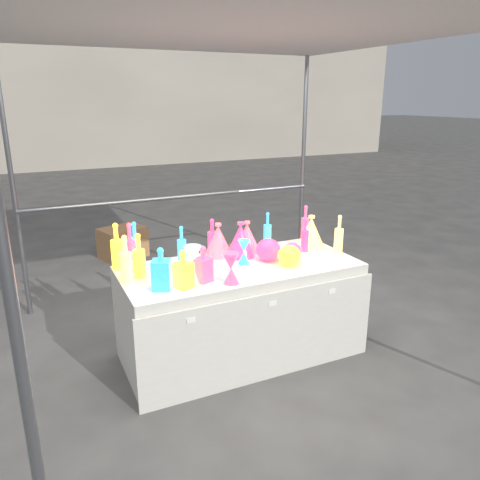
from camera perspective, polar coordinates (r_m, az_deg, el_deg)
name	(u,v)px	position (r m, az deg, el deg)	size (l,w,h in m)	color
ground	(240,352)	(3.88, 0.00, -13.55)	(80.00, 80.00, 0.00)	#605D59
canopy_tent	(239,32)	(3.37, -0.07, 24.04)	(3.15, 3.15, 2.46)	gray
display_table	(241,311)	(3.69, 0.06, -8.61)	(1.84, 0.83, 0.75)	silver
background_building	(174,67)	(17.89, -8.05, 20.13)	(14.00, 6.00, 6.00)	#BDB19D
cardboard_box_closed	(123,243)	(6.16, -14.10, -0.30)	(0.54, 0.39, 0.39)	#B47F51
cardboard_box_flat	(231,253)	(6.09, -1.04, -1.65)	(0.61, 0.44, 0.05)	#B47F51
bottle_0	(117,246)	(3.55, -14.79, -0.73)	(0.09, 0.09, 0.35)	red
bottle_1	(135,243)	(3.60, -12.67, -0.41)	(0.08, 0.08, 0.34)	#198D36
bottle_2	(130,247)	(3.48, -13.21, -0.83)	(0.08, 0.08, 0.36)	#F35119
bottle_3	(212,236)	(3.78, -3.41, 0.46)	(0.08, 0.08, 0.29)	#1E3BB3
bottle_4	(126,259)	(3.26, -13.74, -2.29)	(0.08, 0.08, 0.34)	#179279
bottle_6	(139,255)	(3.35, -12.21, -1.86)	(0.08, 0.08, 0.32)	red
bottle_7	(182,245)	(3.58, -7.12, -0.58)	(0.07, 0.07, 0.30)	#198D36
decanter_0	(183,269)	(3.13, -6.94, -3.52)	(0.11, 0.11, 0.26)	red
decanter_1	(203,264)	(3.22, -4.52, -2.88)	(0.10, 0.10, 0.26)	#F35119
decanter_2	(161,268)	(3.12, -9.59, -3.42)	(0.12, 0.12, 0.29)	#198D36
hourglass_0	(231,268)	(3.18, -1.06, -3.46)	(0.11, 0.11, 0.22)	#F35119
hourglass_1	(231,269)	(3.18, -1.13, -3.60)	(0.10, 0.10, 0.20)	#1E3BB3
hourglass_3	(193,264)	(3.24, -5.77, -2.87)	(0.13, 0.13, 0.25)	#B6247B
hourglass_5	(244,252)	(3.56, 0.47, -1.46)	(0.09, 0.09, 0.19)	#198D36
globe_0	(289,257)	(3.54, 6.04, -2.06)	(0.17, 0.17, 0.14)	red
globe_2	(293,252)	(3.67, 6.42, -1.50)	(0.15, 0.15, 0.12)	#F35119
globe_3	(268,251)	(3.64, 3.47, -1.33)	(0.19, 0.19, 0.15)	#1E3BB3
lampshade_0	(247,236)	(3.84, 0.86, 0.44)	(0.22, 0.22, 0.26)	gold
lampshade_1	(218,240)	(3.73, -2.66, 0.06)	(0.23, 0.23, 0.27)	gold
lampshade_2	(241,239)	(3.72, 0.07, 0.11)	(0.24, 0.24, 0.28)	#1E3BB3
lampshade_3	(311,231)	(3.99, 8.66, 1.04)	(0.23, 0.23, 0.28)	#179279
bottle_8	(267,230)	(3.96, 3.37, 1.28)	(0.07, 0.07, 0.30)	#198D36
bottle_9	(305,223)	(4.19, 7.96, 2.11)	(0.07, 0.07, 0.31)	#F35119
bottle_10	(305,235)	(3.87, 7.93, 0.64)	(0.06, 0.06, 0.28)	#1E3BB3
bottle_11	(339,234)	(3.88, 11.96, 0.73)	(0.07, 0.07, 0.32)	#179279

